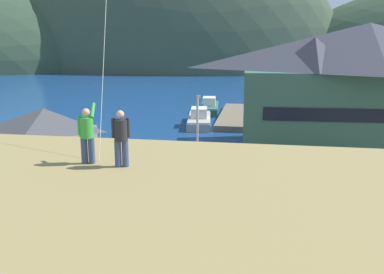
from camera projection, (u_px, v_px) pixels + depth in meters
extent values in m
plane|color=#66604C|center=(159.00, 248.00, 22.95)|extent=(600.00, 600.00, 0.00)
cube|color=slate|center=(178.00, 209.00, 27.74)|extent=(40.00, 20.00, 0.10)
cube|color=navy|center=(237.00, 92.00, 80.57)|extent=(360.00, 84.00, 0.03)
ellipsoid|color=#3D4C38|center=(95.00, 66.00, 139.08)|extent=(106.35, 46.22, 72.62)
ellipsoid|color=#3D4C38|center=(166.00, 68.00, 131.56)|extent=(99.26, 47.40, 82.26)
cube|color=#38604C|center=(363.00, 111.00, 40.62)|extent=(21.70, 9.86, 7.36)
cube|color=black|center=(377.00, 116.00, 36.18)|extent=(18.11, 0.89, 1.10)
pyramid|color=#3D3D47|center=(369.00, 46.00, 39.31)|extent=(23.02, 10.81, 4.01)
pyramid|color=#3D3D47|center=(314.00, 54.00, 38.48)|extent=(5.12, 5.12, 2.81)
cube|color=#756B5B|center=(47.00, 157.00, 32.36)|extent=(6.07, 4.55, 3.88)
pyramid|color=#47474C|center=(44.00, 119.00, 31.73)|extent=(6.56, 5.00, 1.56)
cube|color=black|center=(33.00, 174.00, 30.32)|extent=(1.10, 0.08, 2.71)
cube|color=#70604C|center=(233.00, 116.00, 56.02)|extent=(3.20, 15.49, 0.70)
cube|color=#A8A399|center=(199.00, 122.00, 52.33)|extent=(3.47, 8.19, 0.90)
cube|color=#B7B2A8|center=(199.00, 117.00, 52.21)|extent=(3.37, 7.94, 0.16)
cube|color=silver|center=(199.00, 113.00, 51.48)|extent=(2.05, 2.58, 1.10)
cube|color=silver|center=(262.00, 115.00, 56.24)|extent=(2.32, 7.11, 0.90)
cube|color=white|center=(262.00, 111.00, 56.12)|extent=(2.25, 6.90, 0.16)
cube|color=silver|center=(262.00, 107.00, 55.46)|extent=(1.60, 2.14, 1.10)
cube|color=#23564C|center=(209.00, 109.00, 60.46)|extent=(2.92, 7.45, 0.90)
cube|color=#33665B|center=(209.00, 105.00, 60.33)|extent=(2.84, 7.23, 0.16)
cube|color=silver|center=(209.00, 101.00, 59.66)|extent=(1.81, 2.31, 1.10)
cube|color=black|center=(109.00, 186.00, 29.62)|extent=(4.27, 1.97, 0.80)
cube|color=black|center=(106.00, 175.00, 29.47)|extent=(2.16, 1.68, 0.70)
cube|color=black|center=(106.00, 175.00, 29.48)|extent=(2.21, 1.72, 0.32)
cylinder|color=black|center=(124.00, 198.00, 28.57)|extent=(0.65, 0.25, 0.64)
cylinder|color=black|center=(133.00, 188.00, 30.32)|extent=(0.65, 0.25, 0.64)
cylinder|color=black|center=(84.00, 195.00, 29.10)|extent=(0.65, 0.25, 0.64)
cylinder|color=black|center=(95.00, 186.00, 30.85)|extent=(0.65, 0.25, 0.64)
cube|color=navy|center=(144.00, 224.00, 23.75)|extent=(4.33, 2.14, 0.80)
cube|color=navy|center=(147.00, 211.00, 23.54)|extent=(2.22, 1.77, 0.70)
cube|color=black|center=(147.00, 212.00, 23.55)|extent=(2.27, 1.80, 0.32)
cylinder|color=black|center=(127.00, 222.00, 25.03)|extent=(0.66, 0.27, 0.64)
cylinder|color=black|center=(113.00, 236.00, 23.29)|extent=(0.66, 0.27, 0.64)
cylinder|color=black|center=(174.00, 227.00, 24.39)|extent=(0.66, 0.27, 0.64)
cylinder|color=black|center=(164.00, 242.00, 22.65)|extent=(0.66, 0.27, 0.64)
cube|color=navy|center=(350.00, 238.00, 22.13)|extent=(4.30, 2.04, 0.80)
cube|color=navy|center=(354.00, 224.00, 21.95)|extent=(2.19, 1.72, 0.70)
cube|color=black|center=(354.00, 225.00, 21.95)|extent=(2.23, 1.75, 0.32)
cylinder|color=black|center=(318.00, 236.00, 23.25)|extent=(0.65, 0.26, 0.64)
cylinder|color=black|center=(324.00, 254.00, 21.48)|extent=(0.65, 0.26, 0.64)
cylinder|color=black|center=(372.00, 239.00, 22.98)|extent=(0.65, 0.26, 0.64)
cylinder|color=black|center=(384.00, 256.00, 21.20)|extent=(0.65, 0.26, 0.64)
cube|color=#B28923|center=(350.00, 202.00, 26.82)|extent=(4.33, 2.14, 0.80)
cube|color=olive|center=(354.00, 190.00, 26.61)|extent=(2.22, 1.77, 0.70)
cube|color=black|center=(354.00, 191.00, 26.62)|extent=(2.27, 1.80, 0.32)
cylinder|color=black|center=(325.00, 201.00, 28.10)|extent=(0.66, 0.27, 0.64)
cylinder|color=black|center=(327.00, 212.00, 26.37)|extent=(0.66, 0.27, 0.64)
cylinder|color=black|center=(372.00, 205.00, 27.46)|extent=(0.66, 0.27, 0.64)
cylinder|color=black|center=(376.00, 217.00, 25.73)|extent=(0.66, 0.27, 0.64)
cube|color=#236633|center=(21.00, 212.00, 25.37)|extent=(4.24, 1.90, 0.80)
cube|color=#1E562B|center=(22.00, 200.00, 25.17)|extent=(2.14, 1.65, 0.70)
cube|color=black|center=(22.00, 200.00, 25.18)|extent=(2.18, 1.68, 0.32)
cylinder|color=black|center=(9.00, 211.00, 26.58)|extent=(0.65, 0.24, 0.64)
cylinder|color=black|center=(52.00, 214.00, 26.09)|extent=(0.65, 0.24, 0.64)
cylinder|color=black|center=(35.00, 227.00, 24.34)|extent=(0.65, 0.24, 0.64)
cube|color=black|center=(246.00, 191.00, 28.58)|extent=(4.28, 1.99, 0.80)
cube|color=black|center=(244.00, 180.00, 28.42)|extent=(2.17, 1.70, 0.70)
cube|color=black|center=(244.00, 181.00, 28.43)|extent=(2.22, 1.73, 0.32)
cylinder|color=black|center=(268.00, 204.00, 27.63)|extent=(0.65, 0.25, 0.64)
cylinder|color=black|center=(267.00, 193.00, 29.41)|extent=(0.65, 0.25, 0.64)
cylinder|color=black|center=(224.00, 202.00, 27.94)|extent=(0.65, 0.25, 0.64)
cylinder|color=black|center=(225.00, 192.00, 29.71)|extent=(0.65, 0.25, 0.64)
cylinder|color=#ADADB2|center=(197.00, 139.00, 32.24)|extent=(0.16, 0.16, 6.15)
cube|color=#4C4C51|center=(198.00, 97.00, 31.89)|extent=(0.24, 0.70, 0.20)
cylinder|color=#384770|center=(84.00, 151.00, 14.03)|extent=(0.20, 0.20, 0.82)
cylinder|color=#384770|center=(92.00, 151.00, 14.04)|extent=(0.20, 0.20, 0.82)
cylinder|color=green|center=(87.00, 128.00, 13.87)|extent=(0.40, 0.40, 0.64)
sphere|color=tan|center=(86.00, 112.00, 13.76)|extent=(0.24, 0.24, 0.24)
cylinder|color=green|center=(93.00, 111.00, 13.94)|extent=(0.23, 0.57, 0.43)
cylinder|color=green|center=(79.00, 126.00, 13.84)|extent=(0.11, 0.11, 0.60)
cylinder|color=#384770|center=(118.00, 154.00, 13.69)|extent=(0.20, 0.20, 0.82)
cylinder|color=#384770|center=(125.00, 153.00, 13.72)|extent=(0.20, 0.20, 0.82)
cylinder|color=#232328|center=(121.00, 130.00, 13.54)|extent=(0.40, 0.40, 0.64)
sphere|color=tan|center=(120.00, 114.00, 13.43)|extent=(0.24, 0.24, 0.24)
cylinder|color=#232328|center=(113.00, 128.00, 13.49)|extent=(0.11, 0.11, 0.60)
cylinder|color=#232328|center=(128.00, 128.00, 13.56)|extent=(0.11, 0.11, 0.60)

